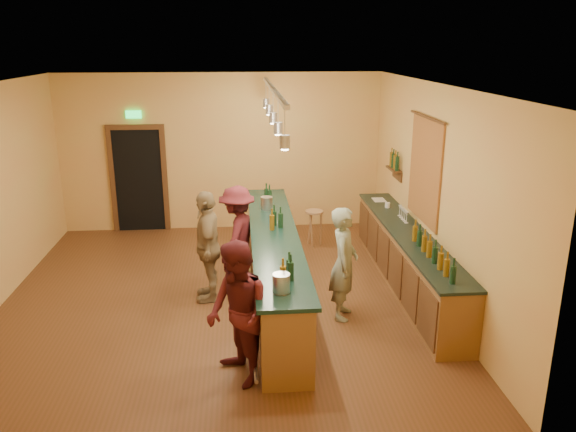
{
  "coord_description": "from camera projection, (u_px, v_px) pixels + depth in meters",
  "views": [
    {
      "loc": [
        0.37,
        -7.91,
        3.76
      ],
      "look_at": [
        1.07,
        0.2,
        1.23
      ],
      "focal_mm": 35.0,
      "sensor_mm": 36.0,
      "label": 1
    }
  ],
  "objects": [
    {
      "name": "ceiling",
      "position": [
        211.0,
        85.0,
        7.66
      ],
      "size": [
        6.5,
        7.0,
        0.02
      ],
      "primitive_type": "cube",
      "color": "silver",
      "rests_on": "wall_back"
    },
    {
      "name": "wall_front",
      "position": [
        201.0,
        306.0,
        4.81
      ],
      "size": [
        6.5,
        0.02,
        3.2
      ],
      "primitive_type": "cube",
      "color": "#E39955",
      "rests_on": "floor"
    },
    {
      "name": "customer_c",
      "position": [
        238.0,
        235.0,
        8.99
      ],
      "size": [
        0.94,
        1.19,
        1.61
      ],
      "primitive_type": "imported",
      "rotation": [
        0.0,
        0.0,
        -1.95
      ],
      "color": "#59191E",
      "rests_on": "floor"
    },
    {
      "name": "bar_stool",
      "position": [
        314.0,
        218.0,
        10.68
      ],
      "size": [
        0.34,
        0.34,
        0.7
      ],
      "rotation": [
        0.0,
        0.0,
        -0.15
      ],
      "color": "#976A44",
      "rests_on": "floor"
    },
    {
      "name": "wall_right",
      "position": [
        434.0,
        193.0,
        8.41
      ],
      "size": [
        0.02,
        7.0,
        3.2
      ],
      "primitive_type": "cube",
      "color": "#E39955",
      "rests_on": "floor"
    },
    {
      "name": "pendant_track",
      "position": [
        273.0,
        101.0,
        7.8
      ],
      "size": [
        0.11,
        4.6,
        0.5
      ],
      "color": "silver",
      "rests_on": "ceiling"
    },
    {
      "name": "tasting_bar",
      "position": [
        274.0,
        260.0,
        8.5
      ],
      "size": [
        0.74,
        5.1,
        1.38
      ],
      "color": "brown",
      "rests_on": "floor"
    },
    {
      "name": "doorway",
      "position": [
        139.0,
        177.0,
        11.44
      ],
      "size": [
        1.15,
        0.09,
        2.48
      ],
      "color": "black",
      "rests_on": "wall_back"
    },
    {
      "name": "bartender",
      "position": [
        344.0,
        263.0,
        7.82
      ],
      "size": [
        0.53,
        0.67,
        1.62
      ],
      "primitive_type": "imported",
      "rotation": [
        0.0,
        0.0,
        1.3
      ],
      "color": "gray",
      "rests_on": "floor"
    },
    {
      "name": "wall_back",
      "position": [
        222.0,
        153.0,
        11.47
      ],
      "size": [
        6.5,
        0.02,
        3.2
      ],
      "primitive_type": "cube",
      "color": "#E39955",
      "rests_on": "floor"
    },
    {
      "name": "customer_a",
      "position": [
        238.0,
        314.0,
        6.29
      ],
      "size": [
        0.92,
        1.01,
        1.69
      ],
      "primitive_type": "imported",
      "rotation": [
        0.0,
        0.0,
        -1.15
      ],
      "color": "#59191E",
      "rests_on": "floor"
    },
    {
      "name": "customer_b",
      "position": [
        208.0,
        246.0,
        8.37
      ],
      "size": [
        0.43,
        1.0,
        1.7
      ],
      "primitive_type": "imported",
      "rotation": [
        0.0,
        0.0,
        -1.55
      ],
      "color": "#997A51",
      "rests_on": "floor"
    },
    {
      "name": "tapestry",
      "position": [
        425.0,
        171.0,
        8.71
      ],
      "size": [
        0.03,
        1.4,
        1.6
      ],
      "primitive_type": "cube",
      "color": "maroon",
      "rests_on": "wall_right"
    },
    {
      "name": "bottle_shelf",
      "position": [
        395.0,
        163.0,
        10.19
      ],
      "size": [
        0.17,
        0.55,
        0.54
      ],
      "color": "#482F15",
      "rests_on": "wall_right"
    },
    {
      "name": "floor",
      "position": [
        219.0,
        298.0,
        8.61
      ],
      "size": [
        7.0,
        7.0,
        0.0
      ],
      "primitive_type": "plane",
      "color": "#593519",
      "rests_on": "ground"
    },
    {
      "name": "back_counter",
      "position": [
        407.0,
        258.0,
        8.88
      ],
      "size": [
        0.6,
        4.55,
        1.27
      ],
      "color": "brown",
      "rests_on": "floor"
    }
  ]
}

